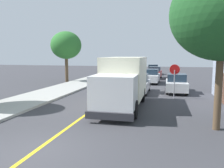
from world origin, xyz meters
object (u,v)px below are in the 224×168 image
at_px(box_truck, 123,80).
at_px(parked_car_near, 139,84).
at_px(parked_car_furthest, 153,70).
at_px(street_tree_far_side, 223,14).
at_px(parked_van_across, 176,84).
at_px(parked_car_mid, 151,76).
at_px(parked_car_far, 154,73).
at_px(street_tree_down_block, 66,45).
at_px(stop_sign, 175,75).

bearing_deg(box_truck, parked_car_near, 87.83).
relative_size(parked_car_furthest, street_tree_far_side, 0.63).
height_order(box_truck, parked_van_across, box_truck).
distance_m(parked_car_mid, parked_car_furthest, 12.85).
bearing_deg(street_tree_far_side, parked_car_far, 100.34).
relative_size(parked_car_furthest, street_tree_down_block, 0.72).
bearing_deg(parked_car_furthest, stop_sign, -82.30).
xyz_separation_m(stop_sign, street_tree_down_block, (-12.76, 8.29, 2.65)).
xyz_separation_m(parked_car_mid, parked_car_far, (0.06, 5.63, 0.00)).
bearing_deg(parked_car_furthest, parked_car_far, -84.78).
height_order(stop_sign, street_tree_down_block, street_tree_down_block).
bearing_deg(parked_car_mid, stop_sign, -75.68).
height_order(parked_car_near, parked_van_across, same).
distance_m(parked_car_far, parked_van_across, 12.28).
xyz_separation_m(box_truck, parked_car_near, (0.23, 5.94, -0.97)).
height_order(box_truck, parked_car_furthest, box_truck).
xyz_separation_m(parked_car_far, parked_car_furthest, (-0.66, 7.20, 0.00)).
bearing_deg(box_truck, street_tree_far_side, -34.49).
xyz_separation_m(parked_car_near, parked_car_mid, (0.59, 7.31, 0.00)).
relative_size(box_truck, stop_sign, 2.72).
bearing_deg(stop_sign, parked_car_furthest, 97.70).
xyz_separation_m(parked_car_far, street_tree_down_block, (-10.41, -6.80, 3.71)).
xyz_separation_m(box_truck, parked_car_furthest, (0.22, 26.09, -0.97)).
xyz_separation_m(parked_car_furthest, stop_sign, (3.02, -22.29, 1.06)).
height_order(parked_van_across, street_tree_far_side, street_tree_far_side).
bearing_deg(parked_car_far, box_truck, -92.66).
bearing_deg(street_tree_down_block, parked_car_far, 33.16).
bearing_deg(stop_sign, box_truck, -130.45).
relative_size(box_truck, parked_car_near, 1.64).
bearing_deg(parked_car_mid, box_truck, -93.54).
height_order(parked_car_mid, street_tree_down_block, street_tree_down_block).
height_order(parked_car_far, street_tree_down_block, street_tree_down_block).
bearing_deg(parked_car_mid, street_tree_far_side, -76.09).
relative_size(parked_van_across, street_tree_down_block, 0.71).
height_order(stop_sign, street_tree_far_side, street_tree_far_side).
relative_size(parked_car_mid, street_tree_down_block, 0.71).
relative_size(parked_van_across, stop_sign, 1.66).
xyz_separation_m(parked_van_across, street_tree_down_block, (-13.03, 5.20, 3.71)).
distance_m(parked_car_near, parked_car_mid, 7.34).
relative_size(parked_van_across, street_tree_far_side, 0.62).
relative_size(box_truck, parked_car_mid, 1.62).
xyz_separation_m(parked_car_far, street_tree_far_side, (4.06, -22.28, 4.29)).
bearing_deg(stop_sign, parked_car_far, 98.88).
xyz_separation_m(parked_car_far, parked_van_across, (2.63, -11.99, 0.00)).
bearing_deg(box_truck, street_tree_down_block, 128.25).
height_order(parked_car_far, parked_van_across, same).
bearing_deg(box_truck, stop_sign, 49.55).
bearing_deg(stop_sign, street_tree_down_block, 146.99).
height_order(parked_car_near, street_tree_far_side, street_tree_far_side).
bearing_deg(box_truck, parked_van_across, 63.04).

